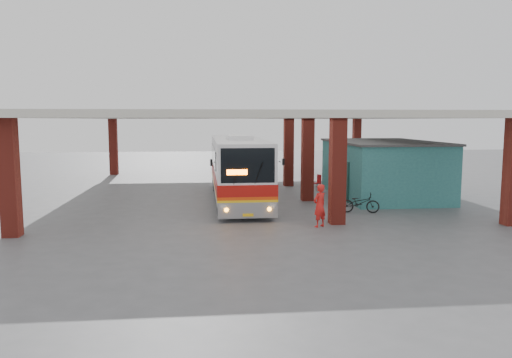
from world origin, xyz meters
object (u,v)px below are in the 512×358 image
(coach_bus, at_px, (238,168))
(pedestrian, at_px, (320,206))
(red_chair, at_px, (318,181))
(motorcycle, at_px, (360,203))

(coach_bus, distance_m, pedestrian, 7.56)
(coach_bus, relative_size, red_chair, 15.54)
(motorcycle, height_order, pedestrian, pedestrian)
(coach_bus, relative_size, pedestrian, 6.97)
(motorcycle, bearing_deg, coach_bus, 66.88)
(red_chair, bearing_deg, pedestrian, -126.03)
(motorcycle, xyz_separation_m, pedestrian, (-2.55, -2.79, 0.40))
(pedestrian, height_order, red_chair, pedestrian)
(coach_bus, xyz_separation_m, pedestrian, (2.82, -6.96, -0.88))
(pedestrian, distance_m, red_chair, 12.22)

